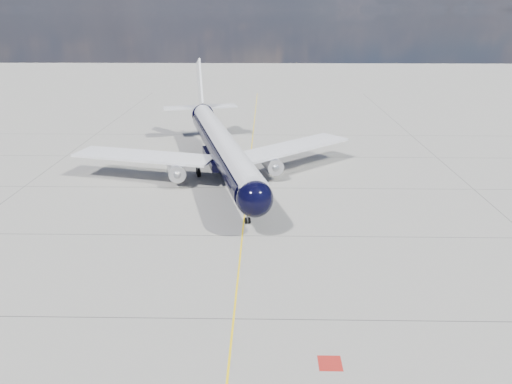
% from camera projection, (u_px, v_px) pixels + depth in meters
% --- Properties ---
extents(ground, '(320.00, 320.00, 0.00)m').
position_uv_depth(ground, '(249.00, 176.00, 71.15)').
color(ground, gray).
rests_on(ground, ground).
extents(taxiway_centerline, '(0.16, 160.00, 0.01)m').
position_uv_depth(taxiway_centerline, '(247.00, 188.00, 66.46)').
color(taxiway_centerline, yellow).
rests_on(taxiway_centerline, ground).
extents(red_marking, '(1.60, 1.60, 0.01)m').
position_uv_depth(red_marking, '(330.00, 363.00, 33.48)').
color(red_marking, maroon).
rests_on(red_marking, ground).
extents(main_airliner, '(39.80, 49.24, 14.43)m').
position_uv_depth(main_airliner, '(220.00, 144.00, 70.49)').
color(main_airliner, black).
rests_on(main_airliner, ground).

